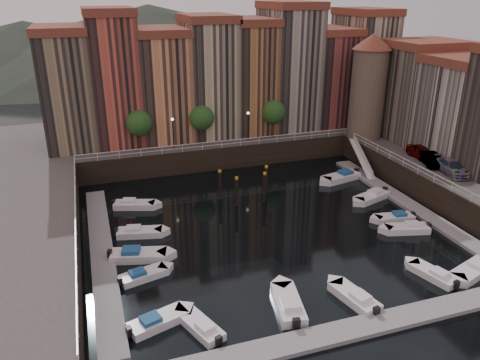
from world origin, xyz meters
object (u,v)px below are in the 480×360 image
object	(u,v)px
boat_left_2	(137,255)
car_a	(422,153)
corner_tower	(368,85)
boat_left_1	(143,275)
boat_left_0	(157,322)
mooring_pilings	(247,186)
gangway	(362,157)
car_b	(430,160)
car_c	(452,168)

from	to	relation	value
boat_left_2	car_a	xyz separation A→B (m)	(34.88, 7.10, 3.38)
car_a	boat_left_2	bearing A→B (deg)	-166.11
corner_tower	car_a	size ratio (longest dim) A/B	3.03
boat_left_2	boat_left_1	bearing A→B (deg)	-74.69
boat_left_0	boat_left_2	distance (m)	9.31
corner_tower	mooring_pilings	bearing A→B (deg)	-156.90
gangway	car_b	size ratio (longest dim) A/B	1.92
gangway	car_b	bearing A→B (deg)	-63.28
mooring_pilings	boat_left_0	size ratio (longest dim) A/B	1.27
mooring_pilings	car_b	size ratio (longest dim) A/B	1.33
car_b	car_c	xyz separation A→B (m)	(0.41, -3.01, 0.04)
corner_tower	boat_left_2	distance (m)	38.75
boat_left_1	car_b	distance (m)	35.40
gangway	mooring_pilings	size ratio (longest dim) A/B	1.44
boat_left_2	mooring_pilings	bearing A→B (deg)	48.17
boat_left_1	car_b	bearing A→B (deg)	-1.02
car_b	boat_left_0	bearing A→B (deg)	-138.95
boat_left_1	car_a	xyz separation A→B (m)	(34.85, 10.25, 3.46)
car_a	boat_left_0	bearing A→B (deg)	-152.29
gangway	car_b	distance (m)	8.99
car_a	gangway	bearing A→B (deg)	130.88
gangway	car_c	size ratio (longest dim) A/B	1.61
boat_left_0	car_c	bearing A→B (deg)	0.28
car_a	car_c	bearing A→B (deg)	-89.19
gangway	car_a	size ratio (longest dim) A/B	1.83
corner_tower	boat_left_1	world-z (taller)	corner_tower
car_b	car_c	size ratio (longest dim) A/B	0.84
car_c	mooring_pilings	bearing A→B (deg)	173.66
corner_tower	mooring_pilings	world-z (taller)	corner_tower
gangway	car_c	world-z (taller)	car_c
boat_left_0	boat_left_1	distance (m)	6.16
gangway	boat_left_1	distance (m)	34.30
car_c	car_b	bearing A→B (deg)	109.00
boat_left_0	car_a	size ratio (longest dim) A/B	1.00
corner_tower	car_b	distance (m)	14.00
mooring_pilings	car_c	distance (m)	22.69
boat_left_0	car_a	world-z (taller)	car_a
corner_tower	gangway	world-z (taller)	corner_tower
gangway	boat_left_2	xyz separation A→B (m)	(-30.37, -12.78, -1.52)
corner_tower	car_c	size ratio (longest dim) A/B	2.67
mooring_pilings	boat_left_1	xyz separation A→B (m)	(-13.17, -11.87, -1.33)
mooring_pilings	boat_left_2	xyz separation A→B (m)	(-13.21, -8.72, -1.26)
boat_left_0	car_b	size ratio (longest dim) A/B	1.05
car_b	car_a	bearing A→B (deg)	94.26
boat_left_2	car_c	distance (m)	34.95
gangway	mooring_pilings	xyz separation A→B (m)	(-17.16, -4.06, -0.27)
corner_tower	boat_left_0	distance (m)	43.56
boat_left_0	car_b	distance (m)	37.12
corner_tower	gangway	size ratio (longest dim) A/B	1.66
boat_left_2	car_a	world-z (taller)	car_a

